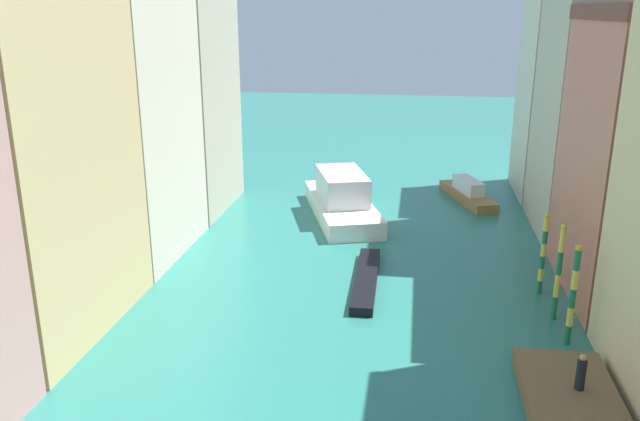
% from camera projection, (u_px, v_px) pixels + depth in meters
% --- Properties ---
extents(ground_plane, '(154.00, 154.00, 0.00)m').
position_uv_depth(ground_plane, '(365.00, 250.00, 40.19)').
color(ground_plane, '#28756B').
extents(building_left_1, '(7.76, 10.58, 21.31)m').
position_uv_depth(building_left_1, '(3.00, 100.00, 27.58)').
color(building_left_1, '#DBB77A').
rests_on(building_left_1, ground).
extents(building_left_2, '(7.76, 9.62, 20.23)m').
position_uv_depth(building_left_2, '(111.00, 86.00, 37.25)').
color(building_left_2, beige).
rests_on(building_left_2, ground).
extents(building_left_3, '(7.76, 9.25, 16.40)m').
position_uv_depth(building_left_3, '(173.00, 98.00, 46.83)').
color(building_left_3, '#BCB299').
rests_on(building_left_3, ground).
extents(building_right_3, '(7.76, 9.53, 20.15)m').
position_uv_depth(building_right_3, '(609.00, 80.00, 40.84)').
color(building_right_3, '#BCB299').
rests_on(building_right_3, ground).
extents(building_right_4, '(7.76, 8.32, 16.95)m').
position_uv_depth(building_right_4, '(574.00, 89.00, 50.07)').
color(building_right_4, beige).
rests_on(building_right_4, ground).
extents(waterfront_dock, '(3.44, 7.61, 0.73)m').
position_uv_depth(waterfront_dock, '(575.00, 410.00, 23.50)').
color(waterfront_dock, brown).
rests_on(waterfront_dock, ground).
extents(person_on_dock, '(0.36, 0.36, 1.45)m').
position_uv_depth(person_on_dock, '(581.00, 373.00, 24.00)').
color(person_on_dock, black).
rests_on(person_on_dock, waterfront_dock).
extents(mooring_pole_0, '(0.31, 0.31, 4.74)m').
position_uv_depth(mooring_pole_0, '(573.00, 294.00, 28.22)').
color(mooring_pole_0, '#197247').
rests_on(mooring_pole_0, ground).
extents(mooring_pole_1, '(0.28, 0.28, 4.87)m').
position_uv_depth(mooring_pole_1, '(559.00, 271.00, 30.57)').
color(mooring_pole_1, '#197247').
rests_on(mooring_pole_1, ground).
extents(mooring_pole_2, '(0.29, 0.29, 4.44)m').
position_uv_depth(mooring_pole_2, '(543.00, 253.00, 33.45)').
color(mooring_pole_2, '#197247').
rests_on(mooring_pole_2, ground).
extents(vaporetto_white, '(7.12, 12.06, 3.29)m').
position_uv_depth(vaporetto_white, '(342.00, 199.00, 46.45)').
color(vaporetto_white, white).
rests_on(vaporetto_white, ground).
extents(gondola_black, '(1.33, 8.25, 0.50)m').
position_uv_depth(gondola_black, '(366.00, 279.00, 35.21)').
color(gondola_black, black).
rests_on(gondola_black, ground).
extents(motorboat_1, '(4.21, 7.73, 1.74)m').
position_uv_depth(motorboat_1, '(468.00, 193.00, 50.41)').
color(motorboat_1, olive).
rests_on(motorboat_1, ground).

